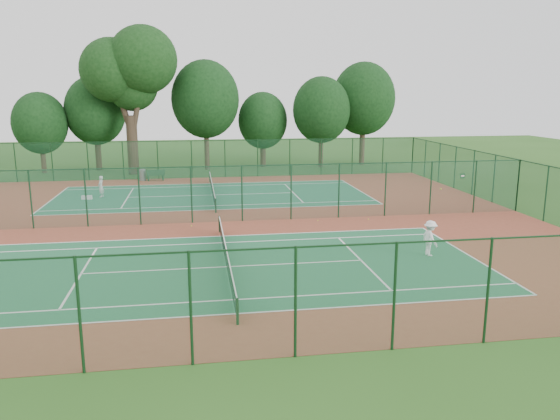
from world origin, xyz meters
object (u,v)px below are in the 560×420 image
object	(u,v)px
kit_bag	(87,198)
trash_bin	(143,175)
player_near	(430,238)
bench	(156,175)
player_far	(101,187)
big_tree	(130,70)

from	to	relation	value
kit_bag	trash_bin	bearing A→B (deg)	72.96
player_near	bench	distance (m)	29.56
bench	kit_bag	bearing A→B (deg)	-131.91
player_far	bench	distance (m)	8.22
player_far	big_tree	distance (m)	15.26
kit_bag	player_far	bearing A→B (deg)	43.46
big_tree	player_far	bearing A→B (deg)	-96.17
trash_bin	big_tree	size ratio (longest dim) A/B	0.07
player_near	kit_bag	bearing A→B (deg)	40.67
player_near	big_tree	distance (m)	36.01
bench	kit_bag	xyz separation A→B (m)	(-4.54, -8.14, -0.37)
player_near	trash_bin	world-z (taller)	player_near
trash_bin	kit_bag	world-z (taller)	trash_bin
kit_bag	big_tree	bearing A→B (deg)	84.84
big_tree	trash_bin	bearing A→B (deg)	-76.38
trash_bin	bench	bearing A→B (deg)	-12.61
player_near	big_tree	world-z (taller)	big_tree
trash_bin	kit_bag	bearing A→B (deg)	-111.79
player_near	bench	world-z (taller)	player_near
player_near	bench	size ratio (longest dim) A/B	1.04
trash_bin	player_far	bearing A→B (deg)	-107.54
player_near	kit_bag	xyz separation A→B (m)	(-19.27, 17.49, -0.74)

